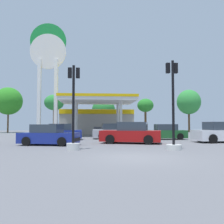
% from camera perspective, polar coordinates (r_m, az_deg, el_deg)
% --- Properties ---
extents(ground_plane, '(90.00, 90.00, 0.00)m').
position_cam_1_polar(ground_plane, '(10.33, 5.62, -10.73)').
color(ground_plane, slate).
rests_on(ground_plane, ground).
extents(gas_station, '(10.11, 12.76, 4.70)m').
position_cam_1_polar(gas_station, '(34.16, -3.65, -1.70)').
color(gas_station, '#ADA89E').
rests_on(gas_station, ground).
extents(station_pole_sign, '(4.34, 0.56, 13.74)m').
position_cam_1_polar(station_pole_sign, '(30.67, -15.01, 11.26)').
color(station_pole_sign, white).
rests_on(station_pole_sign, ground).
extents(car_0, '(3.94, 1.82, 1.40)m').
position_cam_1_polar(car_0, '(22.75, 12.41, -4.79)').
color(car_0, black).
rests_on(car_0, ground).
extents(car_1, '(4.57, 2.31, 1.59)m').
position_cam_1_polar(car_1, '(20.51, 24.71, -4.57)').
color(car_1, black).
rests_on(car_1, ground).
extents(car_2, '(4.09, 1.97, 1.44)m').
position_cam_1_polar(car_2, '(22.07, -12.40, -4.81)').
color(car_2, black).
rests_on(car_2, ground).
extents(car_3, '(4.14, 2.44, 1.39)m').
position_cam_1_polar(car_3, '(16.72, -14.85, -5.48)').
color(car_3, black).
rests_on(car_3, ground).
extents(car_4, '(4.70, 3.02, 1.56)m').
position_cam_1_polar(car_4, '(17.70, 4.56, -5.17)').
color(car_4, black).
rests_on(car_4, ground).
extents(car_5, '(4.19, 2.04, 1.47)m').
position_cam_1_polar(car_5, '(23.06, 0.44, -4.76)').
color(car_5, black).
rests_on(car_5, ground).
extents(traffic_signal_0, '(0.70, 0.71, 4.62)m').
position_cam_1_polar(traffic_signal_0, '(13.14, -9.21, -2.14)').
color(traffic_signal_0, silver).
rests_on(traffic_signal_0, ground).
extents(traffic_signal_1, '(0.84, 0.84, 4.93)m').
position_cam_1_polar(traffic_signal_1, '(13.54, 14.38, -2.09)').
color(traffic_signal_1, silver).
rests_on(traffic_signal_1, ground).
extents(tree_0, '(4.57, 4.57, 7.57)m').
position_cam_1_polar(tree_0, '(43.67, -23.47, 2.40)').
color(tree_0, brown).
rests_on(tree_0, ground).
extents(tree_1, '(3.27, 3.27, 6.34)m').
position_cam_1_polar(tree_1, '(41.11, -13.62, 2.15)').
color(tree_1, brown).
rests_on(tree_1, ground).
extents(tree_2, '(3.94, 3.94, 5.58)m').
position_cam_1_polar(tree_2, '(41.05, -2.03, 0.65)').
color(tree_2, brown).
rests_on(tree_2, ground).
extents(tree_3, '(2.80, 2.80, 5.83)m').
position_cam_1_polar(tree_3, '(41.89, 7.97, 1.48)').
color(tree_3, brown).
rests_on(tree_3, ground).
extents(tree_4, '(4.18, 4.18, 7.57)m').
position_cam_1_polar(tree_4, '(44.90, 17.83, 2.26)').
color(tree_4, brown).
rests_on(tree_4, ground).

